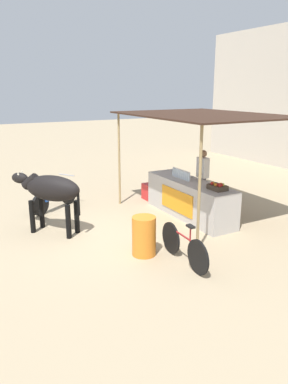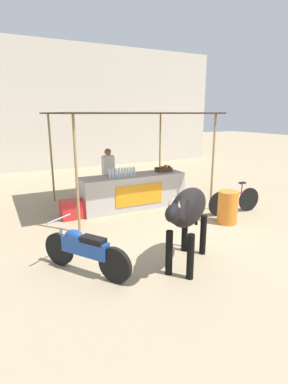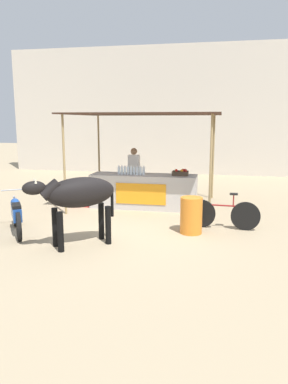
# 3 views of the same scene
# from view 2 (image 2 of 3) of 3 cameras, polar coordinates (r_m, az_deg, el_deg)

# --- Properties ---
(ground_plane) EXTENTS (60.00, 60.00, 0.00)m
(ground_plane) POSITION_cam_2_polar(r_m,az_deg,el_deg) (6.88, 5.83, -7.90)
(ground_plane) COLOR tan
(building_wall_far) EXTENTS (16.00, 0.50, 5.82)m
(building_wall_far) POSITION_cam_2_polar(r_m,az_deg,el_deg) (15.27, -14.45, 15.32)
(building_wall_far) COLOR beige
(building_wall_far) RESTS_ON ground
(stall_counter) EXTENTS (3.00, 0.82, 0.96)m
(stall_counter) POSITION_cam_2_polar(r_m,az_deg,el_deg) (8.55, -2.09, 0.11)
(stall_counter) COLOR #B2ADA8
(stall_counter) RESTS_ON ground
(stall_awning) EXTENTS (4.20, 3.20, 2.67)m
(stall_awning) POSITION_cam_2_polar(r_m,az_deg,el_deg) (8.55, -3.11, 14.18)
(stall_awning) COLOR #382319
(stall_awning) RESTS_ON ground
(water_bottle_row) EXTENTS (0.79, 0.07, 0.25)m
(water_bottle_row) POSITION_cam_2_polar(r_m,az_deg,el_deg) (8.24, -4.19, 3.76)
(water_bottle_row) COLOR silver
(water_bottle_row) RESTS_ON stall_counter
(fruit_crate) EXTENTS (0.44, 0.32, 0.18)m
(fruit_crate) POSITION_cam_2_polar(r_m,az_deg,el_deg) (8.95, 3.81, 4.40)
(fruit_crate) COLOR #3F3326
(fruit_crate) RESTS_ON stall_counter
(vendor_behind_counter) EXTENTS (0.34, 0.22, 1.65)m
(vendor_behind_counter) POSITION_cam_2_polar(r_m,az_deg,el_deg) (8.98, -6.78, 3.14)
(vendor_behind_counter) COLOR #383842
(vendor_behind_counter) RESTS_ON ground
(cooler_box) EXTENTS (0.60, 0.44, 0.48)m
(cooler_box) POSITION_cam_2_polar(r_m,az_deg,el_deg) (7.97, -13.47, -3.20)
(cooler_box) COLOR red
(cooler_box) RESTS_ON ground
(water_barrel) EXTENTS (0.49, 0.49, 0.81)m
(water_barrel) POSITION_cam_2_polar(r_m,az_deg,el_deg) (7.63, 15.65, -2.84)
(water_barrel) COLOR orange
(water_barrel) RESTS_ON ground
(cow) EXTENTS (1.63, 1.45, 1.44)m
(cow) POSITION_cam_2_polar(r_m,az_deg,el_deg) (5.20, 8.26, -3.42)
(cow) COLOR black
(cow) RESTS_ON ground
(motorcycle_parked) EXTENTS (1.08, 1.54, 0.90)m
(motorcycle_parked) POSITION_cam_2_polar(r_m,az_deg,el_deg) (5.22, -11.33, -10.66)
(motorcycle_parked) COLOR black
(motorcycle_parked) RESTS_ON ground
(bicycle_leaning) EXTENTS (1.66, 0.14, 0.85)m
(bicycle_leaning) POSITION_cam_2_polar(r_m,az_deg,el_deg) (8.45, 16.88, -1.63)
(bicycle_leaning) COLOR black
(bicycle_leaning) RESTS_ON ground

